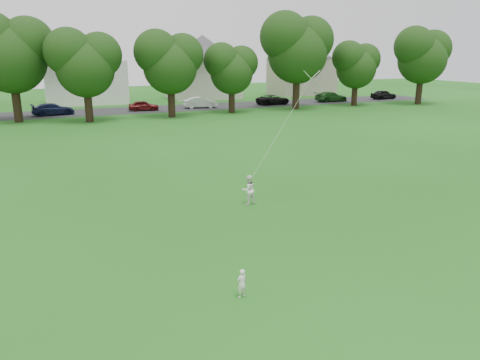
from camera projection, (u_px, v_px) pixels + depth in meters
name	position (u px, v px, depth m)	size (l,w,h in m)	color
ground	(250.00, 268.00, 14.70)	(160.00, 160.00, 0.00)	#1B5313
street	(96.00, 112.00, 51.96)	(90.00, 7.00, 0.01)	#2D2D30
toddler	(242.00, 283.00, 12.84)	(0.30, 0.20, 0.84)	white
older_boy	(248.00, 190.00, 20.61)	(0.64, 0.50, 1.32)	white
kite	(279.00, 132.00, 20.13)	(1.80, 1.14, 5.22)	white
tree_row	(107.00, 52.00, 44.70)	(83.10, 9.26, 11.17)	black
parked_cars	(163.00, 104.00, 53.67)	(73.16, 2.51, 1.29)	black
house_row	(80.00, 62.00, 59.28)	(77.36, 14.10, 10.25)	silver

